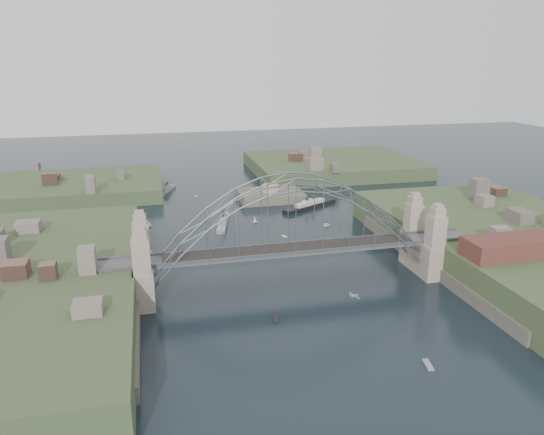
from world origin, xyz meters
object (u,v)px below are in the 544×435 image
Objects in this scene: ocean_liner at (310,205)px; naval_cruiser_near at (223,222)px; bridge at (292,231)px; wharf_shed at (511,247)px; fort_island at (270,201)px; naval_cruiser_far at (167,190)px.

naval_cruiser_near is at bearing -160.44° from ocean_liner.
bridge reaches higher than wharf_shed.
fort_island is 1.57× the size of naval_cruiser_far.
naval_cruiser_near is (-20.33, -24.20, 1.19)m from fort_island.
wharf_shed is 74.51m from ocean_liner.
fort_island is 1.10× the size of wharf_shed.
fort_island reaches higher than naval_cruiser_far.
fort_island is 16.90m from ocean_liner.
bridge is 4.57× the size of naval_cruiser_near.
wharf_shed reaches higher than ocean_liner.
naval_cruiser_near is at bearing 100.31° from bridge.
naval_cruiser_near is 46.33m from naval_cruiser_far.
fort_island is 31.63m from naval_cruiser_near.
ocean_liner is at bearing 19.56° from naval_cruiser_near.
naval_cruiser_far is (-14.68, 43.94, -0.10)m from naval_cruiser_near.
naval_cruiser_far is 0.66× the size of ocean_liner.
naval_cruiser_near is (-8.33, 45.80, -11.47)m from bridge.
naval_cruiser_far is (-35.01, 19.74, 1.10)m from fort_island.
wharf_shed is 1.09× the size of naval_cruiser_near.
wharf_shed is at bearing -57.14° from naval_cruiser_far.
fort_island is at bearing 80.27° from bridge.
bridge reaches higher than ocean_liner.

